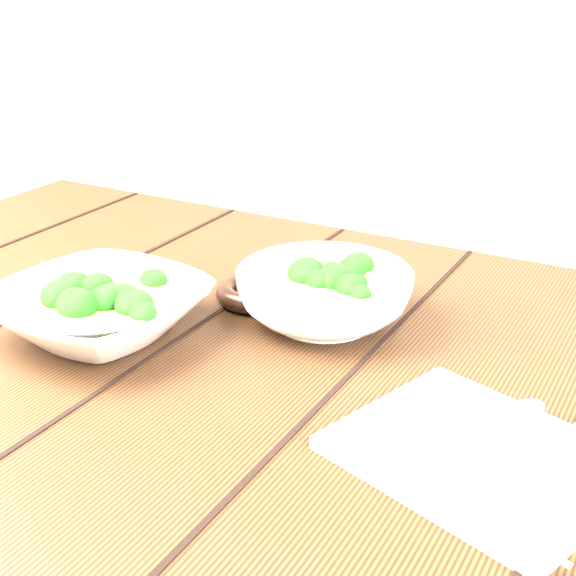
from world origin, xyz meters
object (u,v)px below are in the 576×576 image
at_px(soup_bowl_back, 324,294).
at_px(napkin, 479,455).
at_px(trivet, 257,292).
at_px(soup_bowl_front, 99,309).
at_px(table, 212,424).

distance_m(soup_bowl_back, napkin, 0.30).
bearing_deg(trivet, soup_bowl_front, -123.91).
bearing_deg(table, soup_bowl_back, 41.42).
distance_m(soup_bowl_front, napkin, 0.44).
bearing_deg(soup_bowl_back, trivet, 172.93).
bearing_deg(table, napkin, -15.11).
distance_m(soup_bowl_front, trivet, 0.19).
bearing_deg(trivet, table, -91.98).
height_order(soup_bowl_back, trivet, soup_bowl_back).
bearing_deg(napkin, soup_bowl_front, -166.23).
bearing_deg(napkin, trivet, 168.05).
bearing_deg(soup_bowl_front, trivet, 56.09).
xyz_separation_m(soup_bowl_front, soup_bowl_back, (0.20, 0.15, 0.00)).
xyz_separation_m(soup_bowl_back, napkin, (0.24, -0.18, -0.03)).
relative_size(soup_bowl_front, trivet, 2.44).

